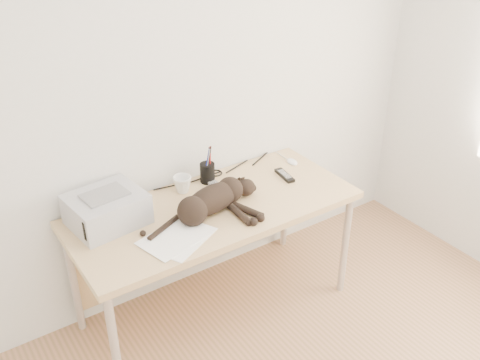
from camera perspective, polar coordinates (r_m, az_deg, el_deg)
wall_back at (r=2.99m, az=-6.69°, el=9.45°), size 3.50×0.00×3.50m
desk at (r=3.09m, az=-3.56°, el=-4.17°), size 1.60×0.70×0.74m
printer at (r=2.85m, az=-14.04°, el=-3.01°), size 0.40×0.36×0.18m
papers at (r=2.71m, az=-6.66°, el=-6.19°), size 0.42×0.36×0.01m
cat at (r=2.85m, az=-3.15°, el=-2.38°), size 0.72×0.34×0.16m
mug at (r=3.07m, az=-6.16°, el=-0.46°), size 0.14×0.14×0.10m
pen_cup at (r=3.16m, az=-3.50°, el=0.81°), size 0.09×0.09×0.22m
remote_grey at (r=3.12m, az=-2.63°, el=-0.60°), size 0.05×0.19×0.02m
remote_black at (r=3.24m, az=4.78°, el=0.49°), size 0.07×0.18×0.02m
mouse at (r=3.41m, az=5.58°, el=2.10°), size 0.07×0.10×0.03m
cable_tangle at (r=3.18m, az=-5.69°, el=-0.22°), size 1.36×0.09×0.01m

